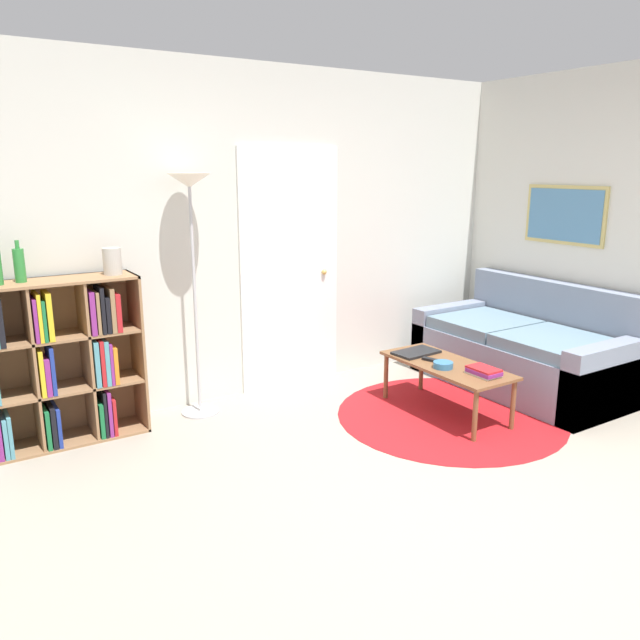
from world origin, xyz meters
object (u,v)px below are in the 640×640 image
(couch, at_px, (528,352))
(floor_lamp, at_px, (191,216))
(coffee_table, at_px, (446,369))
(laptop, at_px, (416,352))
(bookshelf, at_px, (54,362))
(bottle_right, at_px, (19,265))
(vase_on_shelf, at_px, (112,261))
(bowl, at_px, (443,365))

(couch, bearing_deg, floor_lamp, 160.82)
(coffee_table, bearing_deg, couch, 5.30)
(laptop, bearing_deg, bookshelf, 164.52)
(floor_lamp, relative_size, bottle_right, 6.72)
(coffee_table, relative_size, laptop, 2.84)
(laptop, bearing_deg, coffee_table, -85.53)
(coffee_table, bearing_deg, laptop, 94.47)
(vase_on_shelf, bearing_deg, bowl, -28.00)
(bowl, bearing_deg, floor_lamp, 144.20)
(bowl, height_order, bottle_right, bottle_right)
(bottle_right, bearing_deg, couch, -14.20)
(couch, relative_size, bottle_right, 6.60)
(floor_lamp, bearing_deg, bottle_right, 178.03)
(floor_lamp, xyz_separation_m, vase_on_shelf, (-0.56, 0.02, -0.28))
(laptop, bearing_deg, bottle_right, 164.92)
(laptop, relative_size, bowl, 2.56)
(floor_lamp, relative_size, couch, 1.02)
(bookshelf, height_order, floor_lamp, floor_lamp)
(floor_lamp, xyz_separation_m, coffee_table, (1.57, -1.00, -1.14))
(bookshelf, distance_m, bottle_right, 0.67)
(laptop, bearing_deg, vase_on_shelf, 161.60)
(floor_lamp, bearing_deg, laptop, -23.80)
(couch, xyz_separation_m, bottle_right, (-3.73, 0.94, 0.94))
(couch, bearing_deg, bookshelf, 165.55)
(bottle_right, xyz_separation_m, vase_on_shelf, (0.57, -0.02, -0.02))
(couch, relative_size, coffee_table, 1.67)
(bookshelf, xyz_separation_m, bottle_right, (-0.14, 0.02, 0.66))
(vase_on_shelf, bearing_deg, floor_lamp, -2.00)
(bookshelf, relative_size, bottle_right, 4.21)
(bookshelf, distance_m, floor_lamp, 1.35)
(coffee_table, xyz_separation_m, vase_on_shelf, (-2.14, 1.02, 0.86))
(coffee_table, xyz_separation_m, bottle_right, (-2.70, 1.04, 0.88))
(bookshelf, height_order, vase_on_shelf, vase_on_shelf)
(vase_on_shelf, bearing_deg, coffee_table, -25.55)
(coffee_table, xyz_separation_m, laptop, (-0.02, 0.32, 0.05))
(bookshelf, relative_size, floor_lamp, 0.63)
(laptop, bearing_deg, floor_lamp, 156.20)
(couch, bearing_deg, vase_on_shelf, 163.71)
(floor_lamp, bearing_deg, bookshelf, 178.81)
(bookshelf, distance_m, bowl, 2.70)
(bookshelf, height_order, laptop, bookshelf)
(floor_lamp, distance_m, bottle_right, 1.16)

